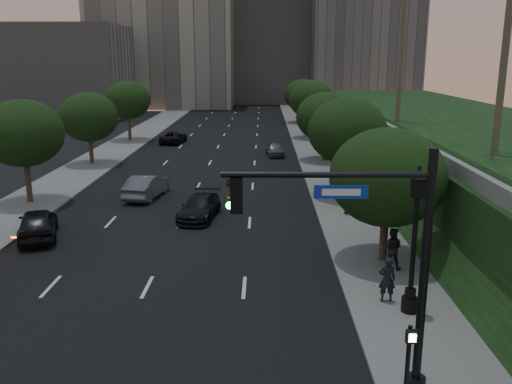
{
  "coord_description": "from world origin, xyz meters",
  "views": [
    {
      "loc": [
        4.76,
        -15.62,
        9.22
      ],
      "look_at": [
        4.46,
        6.91,
        3.6
      ],
      "focal_mm": 38.0,
      "sensor_mm": 36.0,
      "label": 1
    }
  ],
  "objects_px": {
    "sedan_mid_left": "(147,186)",
    "sedan_far_right": "(275,149)",
    "street_lamp": "(414,247)",
    "pedestrian_c": "(349,199)",
    "sedan_far_left": "(174,137)",
    "pedestrian_b": "(392,248)",
    "pedestrian_a": "(387,279)",
    "sedan_near_left": "(38,223)",
    "traffic_signal_mast": "(383,271)",
    "sedan_near_right": "(199,207)"
  },
  "relations": [
    {
      "from": "sedan_near_left",
      "to": "pedestrian_c",
      "type": "xyz_separation_m",
      "value": [
        16.87,
        4.23,
        0.28
      ]
    },
    {
      "from": "sedan_mid_left",
      "to": "sedan_far_right",
      "type": "relative_size",
      "value": 1.25
    },
    {
      "from": "sedan_near_left",
      "to": "pedestrian_c",
      "type": "distance_m",
      "value": 17.39
    },
    {
      "from": "sedan_mid_left",
      "to": "sedan_far_left",
      "type": "bearing_deg",
      "value": -75.59
    },
    {
      "from": "traffic_signal_mast",
      "to": "street_lamp",
      "type": "xyz_separation_m",
      "value": [
        2.16,
        4.76,
        -1.04
      ]
    },
    {
      "from": "sedan_far_right",
      "to": "pedestrian_a",
      "type": "height_order",
      "value": "pedestrian_a"
    },
    {
      "from": "street_lamp",
      "to": "pedestrian_c",
      "type": "bearing_deg",
      "value": 91.23
    },
    {
      "from": "traffic_signal_mast",
      "to": "pedestrian_a",
      "type": "xyz_separation_m",
      "value": [
        1.5,
        5.63,
        -2.64
      ]
    },
    {
      "from": "traffic_signal_mast",
      "to": "sedan_near_right",
      "type": "relative_size",
      "value": 1.51
    },
    {
      "from": "sedan_near_left",
      "to": "sedan_near_right",
      "type": "height_order",
      "value": "sedan_near_left"
    },
    {
      "from": "sedan_far_left",
      "to": "sedan_far_right",
      "type": "bearing_deg",
      "value": 151.5
    },
    {
      "from": "pedestrian_b",
      "to": "sedan_far_right",
      "type": "bearing_deg",
      "value": -60.88
    },
    {
      "from": "traffic_signal_mast",
      "to": "pedestrian_c",
      "type": "distance_m",
      "value": 17.8
    },
    {
      "from": "sedan_near_left",
      "to": "sedan_far_right",
      "type": "relative_size",
      "value": 1.21
    },
    {
      "from": "sedan_near_right",
      "to": "pedestrian_b",
      "type": "distance_m",
      "value": 12.38
    },
    {
      "from": "sedan_far_right",
      "to": "pedestrian_c",
      "type": "distance_m",
      "value": 20.71
    },
    {
      "from": "traffic_signal_mast",
      "to": "sedan_near_left",
      "type": "relative_size",
      "value": 1.5
    },
    {
      "from": "pedestrian_b",
      "to": "street_lamp",
      "type": "bearing_deg",
      "value": 106.31
    },
    {
      "from": "sedan_far_right",
      "to": "pedestrian_b",
      "type": "distance_m",
      "value": 29.25
    },
    {
      "from": "sedan_mid_left",
      "to": "pedestrian_b",
      "type": "relative_size",
      "value": 2.56
    },
    {
      "from": "sedan_far_left",
      "to": "pedestrian_c",
      "type": "bearing_deg",
      "value": 124.73
    },
    {
      "from": "sedan_near_left",
      "to": "sedan_far_right",
      "type": "xyz_separation_m",
      "value": [
        12.88,
        24.55,
        -0.14
      ]
    },
    {
      "from": "pedestrian_a",
      "to": "sedan_far_left",
      "type": "bearing_deg",
      "value": -66.99
    },
    {
      "from": "traffic_signal_mast",
      "to": "pedestrian_c",
      "type": "relative_size",
      "value": 3.77
    },
    {
      "from": "sedan_near_right",
      "to": "sedan_far_right",
      "type": "bearing_deg",
      "value": 84.5
    },
    {
      "from": "pedestrian_b",
      "to": "sedan_far_left",
      "type": "bearing_deg",
      "value": -46.83
    },
    {
      "from": "sedan_mid_left",
      "to": "pedestrian_c",
      "type": "distance_m",
      "value": 13.61
    },
    {
      "from": "pedestrian_c",
      "to": "pedestrian_b",
      "type": "bearing_deg",
      "value": 78.71
    },
    {
      "from": "traffic_signal_mast",
      "to": "sedan_far_left",
      "type": "distance_m",
      "value": 47.5
    },
    {
      "from": "sedan_near_left",
      "to": "pedestrian_a",
      "type": "height_order",
      "value": "pedestrian_a"
    },
    {
      "from": "sedan_mid_left",
      "to": "pedestrian_c",
      "type": "height_order",
      "value": "pedestrian_c"
    },
    {
      "from": "pedestrian_c",
      "to": "sedan_near_left",
      "type": "bearing_deg",
      "value": -0.94
    },
    {
      "from": "sedan_near_left",
      "to": "pedestrian_a",
      "type": "relative_size",
      "value": 2.64
    },
    {
      "from": "sedan_near_left",
      "to": "sedan_mid_left",
      "type": "distance_m",
      "value": 9.35
    },
    {
      "from": "sedan_far_left",
      "to": "pedestrian_b",
      "type": "height_order",
      "value": "pedestrian_b"
    },
    {
      "from": "pedestrian_b",
      "to": "pedestrian_c",
      "type": "distance_m",
      "value": 8.59
    },
    {
      "from": "sedan_mid_left",
      "to": "pedestrian_a",
      "type": "distance_m",
      "value": 20.43
    },
    {
      "from": "sedan_mid_left",
      "to": "sedan_far_left",
      "type": "distance_m",
      "value": 23.89
    },
    {
      "from": "pedestrian_b",
      "to": "pedestrian_c",
      "type": "relative_size",
      "value": 1.01
    },
    {
      "from": "sedan_far_left",
      "to": "pedestrian_b",
      "type": "xyz_separation_m",
      "value": [
        15.54,
        -36.62,
        0.43
      ]
    },
    {
      "from": "street_lamp",
      "to": "pedestrian_a",
      "type": "bearing_deg",
      "value": 127.01
    },
    {
      "from": "pedestrian_b",
      "to": "pedestrian_c",
      "type": "height_order",
      "value": "pedestrian_b"
    },
    {
      "from": "street_lamp",
      "to": "sedan_mid_left",
      "type": "bearing_deg",
      "value": 127.83
    },
    {
      "from": "sedan_far_right",
      "to": "sedan_far_left",
      "type": "bearing_deg",
      "value": 138.4
    },
    {
      "from": "pedestrian_a",
      "to": "sedan_near_right",
      "type": "bearing_deg",
      "value": -50.39
    },
    {
      "from": "sedan_mid_left",
      "to": "street_lamp",
      "type": "bearing_deg",
      "value": 137.31
    },
    {
      "from": "pedestrian_a",
      "to": "pedestrian_b",
      "type": "height_order",
      "value": "pedestrian_b"
    },
    {
      "from": "sedan_near_left",
      "to": "sedan_far_right",
      "type": "distance_m",
      "value": 27.72
    },
    {
      "from": "sedan_mid_left",
      "to": "pedestrian_b",
      "type": "bearing_deg",
      "value": 145.93
    },
    {
      "from": "sedan_near_left",
      "to": "sedan_near_right",
      "type": "bearing_deg",
      "value": -173.97
    }
  ]
}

